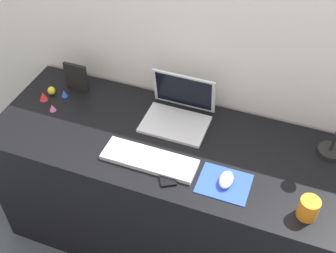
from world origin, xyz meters
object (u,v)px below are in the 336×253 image
object	(u,v)px
keyboard	(150,160)
toy_figurine_red	(43,96)
laptop	(179,109)
cell_phone	(167,174)
picture_frame	(76,77)
coffee_mug	(308,208)
toy_figurine_orange	(84,84)
toy_figurine_pink	(53,107)
toy_figurine_yellow	(51,91)
mouse	(226,180)
toy_figurine_blue	(64,93)

from	to	relation	value
keyboard	toy_figurine_red	size ratio (longest dim) A/B	8.92
laptop	cell_phone	size ratio (longest dim) A/B	2.34
picture_frame	coffee_mug	xyz separation A→B (m)	(1.19, -0.38, -0.03)
cell_phone	coffee_mug	distance (m)	0.57
coffee_mug	toy_figurine_orange	xyz separation A→B (m)	(-1.16, 0.39, -0.02)
toy_figurine_pink	toy_figurine_yellow	bearing A→B (deg)	123.86
laptop	mouse	bearing A→B (deg)	-44.32
toy_figurine_blue	keyboard	bearing A→B (deg)	-24.34
picture_frame	toy_figurine_pink	bearing A→B (deg)	-99.82
toy_figurine_yellow	picture_frame	bearing A→B (deg)	39.22
keyboard	toy_figurine_yellow	size ratio (longest dim) A/B	9.46
laptop	toy_figurine_orange	size ratio (longest dim) A/B	5.64
cell_phone	toy_figurine_pink	xyz separation A→B (m)	(-0.65, 0.19, 0.01)
keyboard	toy_figurine_blue	xyz separation A→B (m)	(-0.56, 0.25, 0.01)
toy_figurine_red	coffee_mug	bearing A→B (deg)	-10.42
toy_figurine_pink	toy_figurine_blue	xyz separation A→B (m)	(-0.00, 0.11, 0.00)
coffee_mug	toy_figurine_yellow	world-z (taller)	coffee_mug
picture_frame	toy_figurine_red	world-z (taller)	picture_frame
toy_figurine_yellow	toy_figurine_pink	bearing A→B (deg)	-56.14
laptop	toy_figurine_yellow	distance (m)	0.66
coffee_mug	cell_phone	bearing A→B (deg)	179.89
picture_frame	toy_figurine_orange	distance (m)	0.06
keyboard	picture_frame	xyz separation A→B (m)	(-0.53, 0.33, 0.06)
toy_figurine_orange	toy_figurine_blue	bearing A→B (deg)	-123.39
mouse	toy_figurine_red	world-z (taller)	toy_figurine_red
cell_phone	toy_figurine_orange	distance (m)	0.71
picture_frame	toy_figurine_pink	xyz separation A→B (m)	(-0.03, -0.19, -0.06)
picture_frame	toy_figurine_blue	bearing A→B (deg)	-114.76
toy_figurine_blue	toy_figurine_orange	bearing A→B (deg)	56.61
picture_frame	toy_figurine_pink	world-z (taller)	picture_frame
laptop	coffee_mug	size ratio (longest dim) A/B	3.36
toy_figurine_orange	toy_figurine_red	world-z (taller)	toy_figurine_orange
coffee_mug	toy_figurine_red	distance (m)	1.33
coffee_mug	toy_figurine_red	bearing A→B (deg)	169.58
keyboard	toy_figurine_red	bearing A→B (deg)	163.25
toy_figurine_orange	toy_figurine_yellow	world-z (taller)	toy_figurine_orange
picture_frame	toy_figurine_red	size ratio (longest dim) A/B	3.26
cell_phone	coffee_mug	world-z (taller)	coffee_mug
toy_figurine_red	toy_figurine_yellow	bearing A→B (deg)	74.30
toy_figurine_pink	picture_frame	bearing A→B (deg)	80.18
toy_figurine_orange	toy_figurine_blue	size ratio (longest dim) A/B	1.47
cell_phone	toy_figurine_pink	world-z (taller)	toy_figurine_pink
keyboard	toy_figurine_yellow	bearing A→B (deg)	158.64
toy_figurine_orange	laptop	bearing A→B (deg)	-4.85
keyboard	coffee_mug	size ratio (longest dim) A/B	4.60
coffee_mug	toy_figurine_pink	distance (m)	1.24
cell_phone	toy_figurine_red	size ratio (longest dim) A/B	2.79
keyboard	toy_figurine_blue	bearing A→B (deg)	155.66
coffee_mug	toy_figurine_orange	size ratio (longest dim) A/B	1.67
keyboard	coffee_mug	bearing A→B (deg)	-3.99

